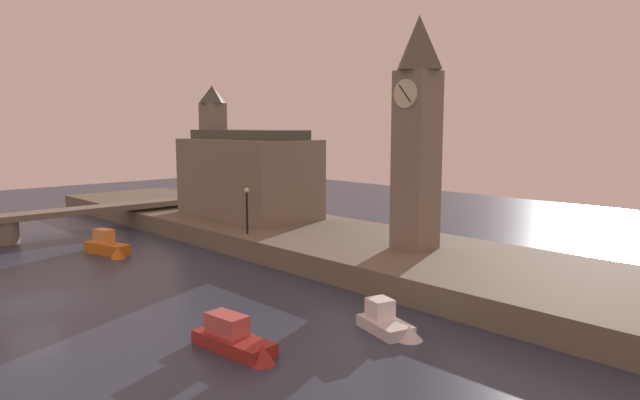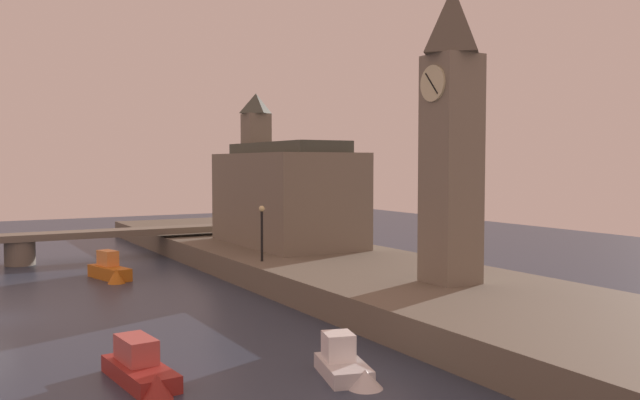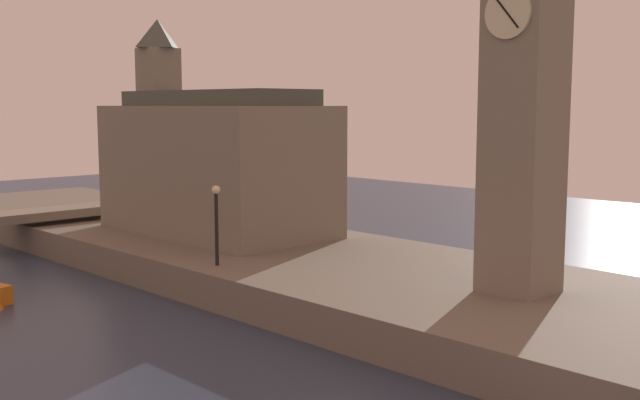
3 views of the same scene
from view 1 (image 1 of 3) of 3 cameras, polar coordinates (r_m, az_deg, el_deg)
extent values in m
plane|color=#2D384C|center=(34.48, -26.57, -9.21)|extent=(120.00, 120.00, 0.00)
cube|color=#6B6051|center=(44.02, -0.84, -3.90)|extent=(70.00, 12.00, 1.50)
cube|color=slate|center=(37.20, 9.55, 3.86)|extent=(2.33, 2.33, 11.30)
cylinder|color=beige|center=(36.21, 8.51, 10.42)|extent=(1.77, 0.12, 1.77)
cube|color=black|center=(36.16, 8.44, 10.43)|extent=(0.97, 0.04, 1.11)
pyramid|color=#554E43|center=(37.47, 9.81, 15.15)|extent=(2.56, 2.56, 3.40)
cube|color=slate|center=(50.68, -7.17, 2.23)|extent=(12.66, 6.84, 6.69)
cube|color=slate|center=(55.00, -10.51, 4.27)|extent=(1.89, 1.89, 9.94)
pyramid|color=#474C42|center=(54.99, -10.66, 10.30)|extent=(2.07, 2.07, 1.63)
cube|color=#42473D|center=(50.48, -7.24, 6.47)|extent=(12.02, 4.10, 0.80)
cube|color=slate|center=(52.69, -26.85, -1.40)|extent=(2.38, 33.26, 0.50)
cylinder|color=slate|center=(52.36, -28.88, -2.85)|extent=(2.15, 2.15, 1.79)
cylinder|color=black|center=(42.20, -7.27, -1.33)|extent=(0.16, 0.16, 3.04)
sphere|color=#F2E099|center=(41.97, -7.30, 0.97)|extent=(0.36, 0.36, 0.36)
cube|color=silver|center=(27.09, 6.51, -12.35)|extent=(3.06, 2.12, 0.54)
cube|color=white|center=(27.05, 5.99, -10.71)|extent=(1.32, 1.26, 0.95)
cone|color=silver|center=(26.26, 8.88, -12.98)|extent=(1.59, 1.59, 0.69)
cube|color=orange|center=(45.08, -20.41, -4.55)|extent=(3.98, 2.12, 0.81)
cube|color=#FF9947|center=(45.33, -20.69, -3.34)|extent=(1.66, 1.20, 0.99)
cone|color=orange|center=(43.36, -19.44, -4.92)|extent=(1.33, 1.33, 0.95)
cube|color=maroon|center=(25.16, -8.59, -13.91)|extent=(4.07, 1.81, 0.59)
cube|color=#CC5651|center=(25.28, -9.25, -12.07)|extent=(1.95, 1.18, 0.86)
cone|color=maroon|center=(23.66, -5.77, -15.21)|extent=(1.40, 1.40, 0.99)
camera|label=2|loc=(8.29, 69.03, -11.13)|focal=37.65mm
camera|label=3|loc=(9.59, -9.22, 0.30)|focal=43.14mm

